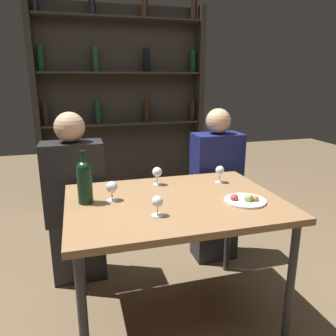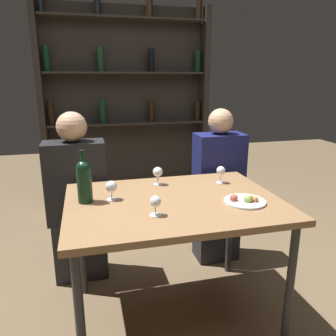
% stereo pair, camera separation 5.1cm
% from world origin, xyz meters
% --- Properties ---
extents(ground_plane, '(10.00, 10.00, 0.00)m').
position_xyz_m(ground_plane, '(0.00, 0.00, 0.00)').
color(ground_plane, brown).
extents(dining_table, '(1.19, 0.87, 0.77)m').
position_xyz_m(dining_table, '(0.00, 0.00, 0.70)').
color(dining_table, olive).
rests_on(dining_table, ground_plane).
extents(wine_rack_wall, '(1.82, 0.21, 2.29)m').
position_xyz_m(wine_rack_wall, '(-0.00, 2.00, 1.17)').
color(wine_rack_wall, '#28231E').
rests_on(wine_rack_wall, ground_plane).
extents(wine_bottle, '(0.08, 0.08, 0.29)m').
position_xyz_m(wine_bottle, '(-0.48, 0.08, 0.90)').
color(wine_bottle, black).
rests_on(wine_bottle, dining_table).
extents(wine_glass_0, '(0.06, 0.06, 0.12)m').
position_xyz_m(wine_glass_0, '(-0.03, 0.28, 0.85)').
color(wine_glass_0, silver).
rests_on(wine_glass_0, dining_table).
extents(wine_glass_1, '(0.06, 0.06, 0.10)m').
position_xyz_m(wine_glass_1, '(-0.14, -0.19, 0.84)').
color(wine_glass_1, silver).
rests_on(wine_glass_1, dining_table).
extents(wine_glass_2, '(0.06, 0.06, 0.11)m').
position_xyz_m(wine_glass_2, '(0.37, 0.22, 0.85)').
color(wine_glass_2, silver).
rests_on(wine_glass_2, dining_table).
extents(wine_glass_3, '(0.06, 0.06, 0.11)m').
position_xyz_m(wine_glass_3, '(-0.34, 0.08, 0.85)').
color(wine_glass_3, silver).
rests_on(wine_glass_3, dining_table).
extents(food_plate_0, '(0.23, 0.23, 0.05)m').
position_xyz_m(food_plate_0, '(0.37, -0.14, 0.79)').
color(food_plate_0, silver).
rests_on(food_plate_0, dining_table).
extents(seated_person_left, '(0.41, 0.22, 1.22)m').
position_xyz_m(seated_person_left, '(-0.55, 0.60, 0.57)').
color(seated_person_left, '#26262B').
rests_on(seated_person_left, ground_plane).
extents(seated_person_right, '(0.37, 0.22, 1.22)m').
position_xyz_m(seated_person_right, '(0.52, 0.60, 0.57)').
color(seated_person_right, '#26262B').
rests_on(seated_person_right, ground_plane).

